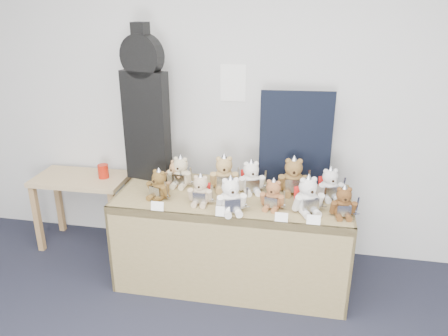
% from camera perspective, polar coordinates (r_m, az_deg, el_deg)
% --- Properties ---
extents(room_shell, '(6.00, 6.00, 6.00)m').
position_cam_1_polar(room_shell, '(3.61, 1.19, 11.03)').
color(room_shell, white).
rests_on(room_shell, floor).
extents(display_table, '(1.77, 0.75, 0.73)m').
position_cam_1_polar(display_table, '(3.32, 0.96, -6.57)').
color(display_table, olive).
rests_on(display_table, floor).
extents(side_table, '(0.81, 0.46, 0.67)m').
position_cam_1_polar(side_table, '(4.08, -18.05, -2.68)').
color(side_table, '#A68359').
rests_on(side_table, floor).
extents(guitar_case, '(0.39, 0.19, 1.23)m').
position_cam_1_polar(guitar_case, '(3.49, -10.23, 7.87)').
color(guitar_case, black).
rests_on(guitar_case, display_table).
extents(navy_board, '(0.56, 0.07, 0.75)m').
position_cam_1_polar(navy_board, '(3.45, 9.33, 3.81)').
color(navy_board, black).
rests_on(navy_board, display_table).
extents(red_cup, '(0.09, 0.09, 0.12)m').
position_cam_1_polar(red_cup, '(3.93, -15.49, -0.41)').
color(red_cup, '#B21B0B').
rests_on(red_cup, side_table).
extents(teddy_front_far_left, '(0.20, 0.20, 0.25)m').
position_cam_1_polar(teddy_front_far_left, '(3.27, -8.49, -2.27)').
color(teddy_front_far_left, brown).
rests_on(teddy_front_far_left, display_table).
extents(teddy_front_left, '(0.20, 0.17, 0.25)m').
position_cam_1_polar(teddy_front_left, '(3.16, -3.06, -2.98)').
color(teddy_front_left, tan).
rests_on(teddy_front_left, display_table).
extents(teddy_front_centre, '(0.24, 0.23, 0.29)m').
position_cam_1_polar(teddy_front_centre, '(3.02, 0.89, -3.75)').
color(teddy_front_centre, silver).
rests_on(teddy_front_centre, display_table).
extents(teddy_front_right, '(0.20, 0.17, 0.24)m').
position_cam_1_polar(teddy_front_right, '(3.10, 6.41, -3.59)').
color(teddy_front_right, brown).
rests_on(teddy_front_right, display_table).
extents(teddy_front_far_right, '(0.25, 0.24, 0.30)m').
position_cam_1_polar(teddy_front_far_right, '(3.08, 10.88, -3.67)').
color(teddy_front_far_right, silver).
rests_on(teddy_front_far_right, display_table).
extents(teddy_front_end, '(0.20, 0.17, 0.24)m').
position_cam_1_polar(teddy_front_end, '(3.08, 15.32, -4.44)').
color(teddy_front_end, brown).
rests_on(teddy_front_end, display_table).
extents(teddy_back_left, '(0.22, 0.19, 0.27)m').
position_cam_1_polar(teddy_back_left, '(3.46, -5.68, -0.60)').
color(teddy_back_left, '#C1B28D').
rests_on(teddy_back_left, display_table).
extents(teddy_back_centre_left, '(0.25, 0.22, 0.30)m').
position_cam_1_polar(teddy_back_centre_left, '(3.38, 0.02, -0.81)').
color(teddy_back_centre_left, tan).
rests_on(teddy_back_centre_left, display_table).
extents(teddy_back_centre_right, '(0.23, 0.22, 0.28)m').
position_cam_1_polar(teddy_back_centre_right, '(3.34, 3.56, -1.32)').
color(teddy_back_centre_right, white).
rests_on(teddy_back_centre_right, display_table).
extents(teddy_back_right, '(0.26, 0.22, 0.32)m').
position_cam_1_polar(teddy_back_right, '(3.35, 9.03, -1.21)').
color(teddy_back_right, brown).
rests_on(teddy_back_right, display_table).
extents(teddy_back_end, '(0.22, 0.21, 0.27)m').
position_cam_1_polar(teddy_back_end, '(3.32, 13.63, -2.17)').
color(teddy_back_end, silver).
rests_on(teddy_back_end, display_table).
extents(teddy_back_far_left, '(0.18, 0.19, 0.23)m').
position_cam_1_polar(teddy_back_far_left, '(3.49, -6.34, -0.78)').
color(teddy_back_far_left, '#AC7E50').
rests_on(teddy_back_far_left, display_table).
extents(entry_card_a, '(0.09, 0.02, 0.07)m').
position_cam_1_polar(entry_card_a, '(3.11, -8.71, -4.95)').
color(entry_card_a, white).
rests_on(entry_card_a, display_table).
extents(entry_card_b, '(0.10, 0.02, 0.07)m').
position_cam_1_polar(entry_card_b, '(2.99, -0.18, -5.71)').
color(entry_card_b, white).
rests_on(entry_card_b, display_table).
extents(entry_card_c, '(0.09, 0.02, 0.06)m').
position_cam_1_polar(entry_card_c, '(2.95, 7.51, -6.39)').
color(entry_card_c, white).
rests_on(entry_card_c, display_table).
extents(entry_card_d, '(0.09, 0.02, 0.06)m').
position_cam_1_polar(entry_card_d, '(2.95, 11.62, -6.64)').
color(entry_card_d, white).
rests_on(entry_card_d, display_table).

